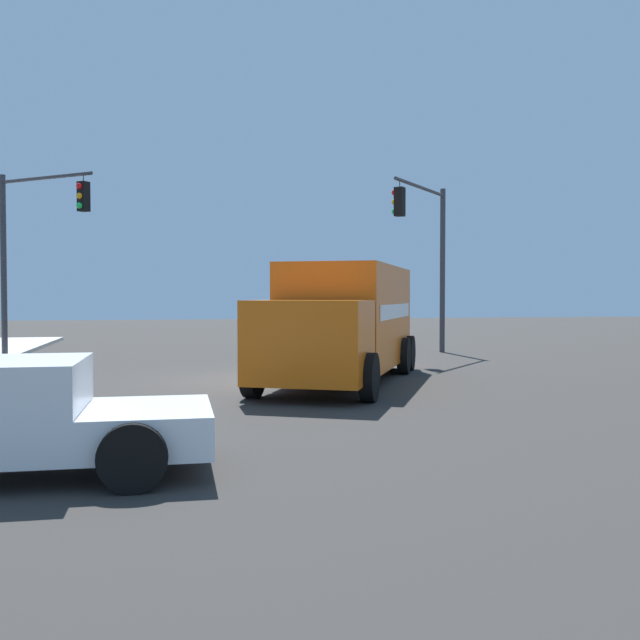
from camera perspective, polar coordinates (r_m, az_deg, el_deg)
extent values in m
plane|color=#33302D|center=(18.42, -4.86, -4.76)|extent=(100.00, 100.00, 0.00)
cube|color=orange|center=(18.62, 2.37, 0.34)|extent=(6.40, 4.76, 2.55)
cube|color=orange|center=(14.67, -0.86, -1.74)|extent=(2.76, 2.99, 1.70)
cube|color=black|center=(13.83, -1.78, -0.55)|extent=(0.95, 1.85, 0.88)
cube|color=#B2B2B7|center=(21.52, 3.92, -3.29)|extent=(1.19, 2.16, 0.21)
cube|color=white|center=(18.41, 6.06, 0.71)|extent=(4.50, 2.20, 0.36)
cube|color=white|center=(18.90, -1.22, 0.75)|extent=(4.50, 2.20, 0.36)
cylinder|color=black|center=(14.51, 3.94, -4.56)|extent=(1.02, 0.69, 1.00)
cylinder|color=black|center=(15.14, -5.36, -4.29)|extent=(1.02, 0.69, 1.00)
cylinder|color=black|center=(19.83, 6.69, -2.84)|extent=(1.02, 0.69, 1.00)
cylinder|color=black|center=(20.30, -0.28, -2.72)|extent=(1.02, 0.69, 1.00)
cylinder|color=black|center=(20.87, 7.06, -2.61)|extent=(1.02, 0.69, 1.00)
cylinder|color=black|center=(21.31, 0.42, -2.50)|extent=(1.02, 0.69, 1.00)
cylinder|color=#38383D|center=(27.83, 9.70, 3.87)|extent=(0.20, 0.20, 6.22)
cylinder|color=#38383D|center=(25.96, 8.02, 10.37)|extent=(3.53, 3.09, 0.12)
cylinder|color=#38383D|center=(24.17, 6.34, 10.72)|extent=(0.03, 0.03, 0.25)
cube|color=black|center=(24.08, 6.34, 9.31)|extent=(0.42, 0.42, 0.95)
sphere|color=red|center=(24.20, 5.94, 10.03)|extent=(0.20, 0.20, 0.20)
sphere|color=#EFA314|center=(24.15, 5.94, 9.30)|extent=(0.20, 0.20, 0.20)
sphere|color=#19CC4C|center=(24.12, 5.94, 8.57)|extent=(0.20, 0.20, 0.20)
cylinder|color=#38383D|center=(27.07, -23.81, 4.03)|extent=(0.20, 0.20, 6.17)
cylinder|color=#38383D|center=(25.82, -20.97, 10.50)|extent=(2.62, 3.26, 0.12)
cylinder|color=#38383D|center=(24.60, -18.27, 10.67)|extent=(0.03, 0.03, 0.25)
cube|color=black|center=(24.52, -18.25, 9.29)|extent=(0.42, 0.42, 0.95)
sphere|color=red|center=(24.43, -18.56, 10.05)|extent=(0.20, 0.20, 0.20)
sphere|color=#EFA314|center=(24.39, -18.55, 9.33)|extent=(0.20, 0.20, 0.20)
sphere|color=#19CC4C|center=(24.35, -18.55, 8.61)|extent=(0.20, 0.20, 0.20)
cube|color=white|center=(9.10, -13.44, -8.26)|extent=(1.97, 1.52, 0.50)
cube|color=white|center=(9.25, -23.46, -6.31)|extent=(1.97, 1.72, 1.10)
cube|color=black|center=(9.22, -23.48, -4.53)|extent=(1.81, 1.45, 0.48)
cylinder|color=black|center=(10.12, -13.98, -8.10)|extent=(0.25, 0.76, 0.76)
cylinder|color=black|center=(8.15, -14.65, -10.53)|extent=(0.25, 0.76, 0.76)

